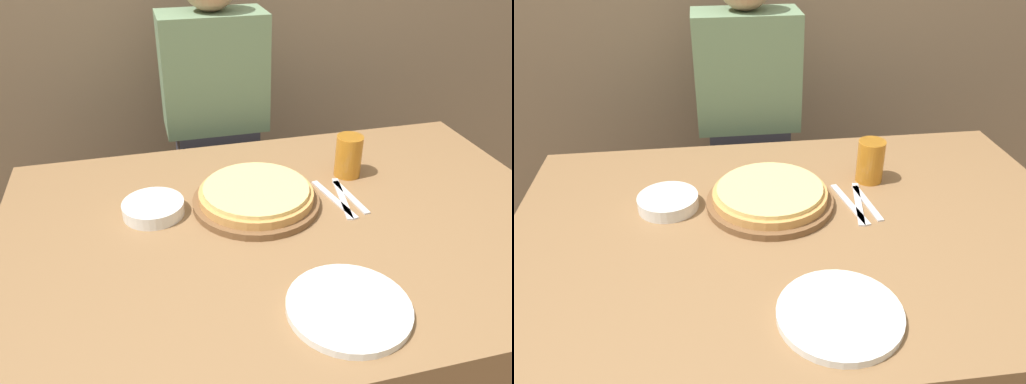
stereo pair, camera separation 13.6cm
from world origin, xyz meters
TOP-DOWN VIEW (x-y plane):
  - dining_table at (0.00, 0.00)m, footprint 1.51×1.02m
  - pizza_on_board at (-0.07, 0.11)m, footprint 0.35×0.35m
  - beer_glass at (0.25, 0.21)m, footprint 0.08×0.08m
  - dinner_plate at (0.02, -0.33)m, footprint 0.26×0.26m
  - side_bowl at (-0.35, 0.13)m, footprint 0.17×0.17m
  - fork at (0.15, 0.08)m, footprint 0.06×0.22m
  - dinner_knife at (0.18, 0.08)m, footprint 0.06×0.22m
  - spoon at (0.20, 0.08)m, footprint 0.04×0.19m
  - diner_person at (-0.07, 0.72)m, footprint 0.38×0.20m

SIDE VIEW (x-z plane):
  - dining_table at x=0.00m, z-range 0.00..0.75m
  - diner_person at x=-0.07m, z-range -0.01..1.33m
  - fork at x=0.15m, z-range 0.75..0.75m
  - dinner_knife at x=0.18m, z-range 0.75..0.75m
  - spoon at x=0.20m, z-range 0.75..0.75m
  - dinner_plate at x=0.02m, z-range 0.75..0.77m
  - side_bowl at x=-0.35m, z-range 0.75..0.78m
  - pizza_on_board at x=-0.07m, z-range 0.75..0.80m
  - beer_glass at x=0.25m, z-range 0.75..0.88m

